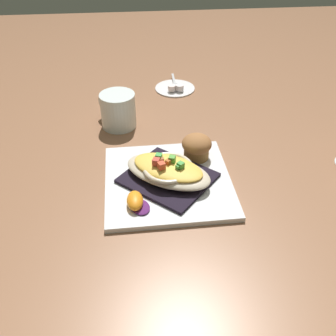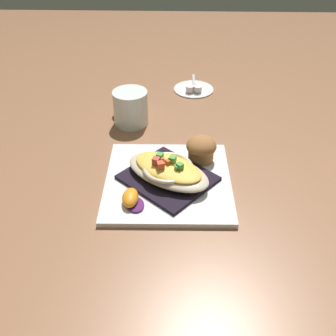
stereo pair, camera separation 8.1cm
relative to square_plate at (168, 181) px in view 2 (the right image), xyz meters
name	(u,v)px [view 2 (the right image)]	position (x,y,z in m)	size (l,w,h in m)	color
ground_plane	(168,183)	(0.00, 0.00, -0.01)	(2.60, 2.60, 0.00)	#8E5F41
square_plate	(168,181)	(0.00, 0.00, 0.00)	(0.27, 0.27, 0.01)	white
folded_napkin	(168,178)	(0.00, 0.00, 0.01)	(0.17, 0.15, 0.01)	black
gratin_dish	(168,170)	(0.00, 0.00, 0.03)	(0.19, 0.21, 0.05)	beige
muffin	(201,149)	(0.07, -0.07, 0.04)	(0.07, 0.07, 0.06)	#9E6C35
orange_garnish	(131,199)	(-0.08, 0.07, 0.02)	(0.06, 0.05, 0.02)	#56205E
coffee_mug	(130,109)	(0.25, 0.11, 0.03)	(0.11, 0.10, 0.09)	white
creamer_saucer	(194,89)	(0.45, -0.07, 0.00)	(0.12, 0.12, 0.01)	white
spoon	(194,85)	(0.46, -0.07, 0.01)	(0.10, 0.02, 0.01)	silver
creamer_cup_0	(190,89)	(0.43, -0.05, 0.01)	(0.02, 0.02, 0.02)	white
creamer_cup_1	(198,89)	(0.43, -0.08, 0.01)	(0.02, 0.02, 0.02)	white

